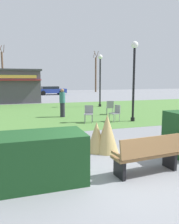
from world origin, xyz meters
name	(u,v)px	position (x,y,z in m)	size (l,w,h in m)	color
ground_plane	(129,180)	(0.00, 0.00, 0.00)	(80.00, 80.00, 0.00)	slate
lawn_patch	(52,112)	(0.00, 10.94, 0.00)	(36.00, 12.00, 0.01)	#4C7A38
park_bench	(148,154)	(0.58, 0.16, 0.48)	(1.74, 0.66, 0.95)	olive
hedge_left	(38,158)	(-1.96, 0.50, 0.55)	(2.04, 1.10, 1.10)	#19421E
ornamental_grass_behind_left	(97,137)	(-0.01, 2.13, 0.47)	(0.63, 0.63, 0.94)	tan
ornamental_grass_behind_right	(107,133)	(0.28, 1.97, 0.60)	(0.72, 0.72, 1.20)	tan
lamppost_mid	(134,72)	(3.62, 6.42, 2.63)	(0.36, 0.36, 4.18)	black
lamppost_far	(100,74)	(4.26, 13.06, 2.63)	(0.36, 0.36, 4.18)	black
food_kiosk	(0,86)	(-3.69, 19.72, 1.59)	(7.65, 5.41, 3.16)	#47424C
cafe_chair_west	(110,106)	(3.33, 8.85, 0.53)	(0.55, 0.55, 0.89)	gray
cafe_chair_east	(89,112)	(1.26, 6.81, 0.53)	(0.58, 0.58, 0.89)	gray
cafe_chair_center	(116,112)	(2.69, 6.57, 0.53)	(0.53, 0.53, 0.89)	gray
person_strolling	(62,103)	(0.31, 8.95, 0.86)	(0.34, 0.34, 1.69)	#23232D
parked_car_west_slot	(14,91)	(-2.37, 28.55, 0.64)	(4.25, 2.15, 1.20)	silver
parked_car_center_slot	(51,90)	(2.60, 28.55, 0.64)	(4.30, 2.24, 1.20)	navy
tree_right_bg	(96,74)	(10.97, 32.83, 3.09)	(0.91, 0.96, 6.90)	brown
tree_center_bg	(3,72)	(-3.95, 33.73, 3.32)	(0.91, 0.96, 7.37)	brown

